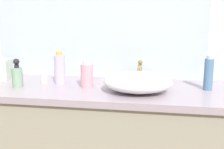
% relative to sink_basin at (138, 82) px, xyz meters
% --- Properties ---
extents(bathroom_wall_rear, '(6.00, 0.06, 2.60)m').
position_rel_sink_basin_xyz_m(bathroom_wall_rear, '(-0.20, 0.39, 0.40)').
color(bathroom_wall_rear, silver).
rests_on(bathroom_wall_rear, ground).
extents(sink_basin, '(0.37, 0.32, 0.11)m').
position_rel_sink_basin_xyz_m(sink_basin, '(0.00, 0.00, 0.00)').
color(sink_basin, silver).
rests_on(sink_basin, vanity_counter).
extents(faucet, '(0.03, 0.14, 0.14)m').
position_rel_sink_basin_xyz_m(faucet, '(0.00, 0.17, 0.03)').
color(faucet, olive).
rests_on(faucet, vanity_counter).
extents(soap_dispenser, '(0.06, 0.06, 0.17)m').
position_rel_sink_basin_xyz_m(soap_dispenser, '(-0.69, -0.01, 0.01)').
color(soap_dispenser, gray).
rests_on(soap_dispenser, vanity_counter).
extents(lotion_bottle, '(0.05, 0.05, 0.19)m').
position_rel_sink_basin_xyz_m(lotion_bottle, '(0.38, 0.10, 0.04)').
color(lotion_bottle, '#4C7094').
rests_on(lotion_bottle, vanity_counter).
extents(perfume_bottle, '(0.06, 0.06, 0.20)m').
position_rel_sink_basin_xyz_m(perfume_bottle, '(-0.48, 0.10, 0.04)').
color(perfume_bottle, '#C2AAD5').
rests_on(perfume_bottle, vanity_counter).
extents(spray_can, '(0.07, 0.07, 0.16)m').
position_rel_sink_basin_xyz_m(spray_can, '(-0.30, 0.05, 0.02)').
color(spray_can, pink).
rests_on(spray_can, vanity_counter).
extents(tissue_box, '(0.14, 0.14, 0.17)m').
position_rel_sink_basin_xyz_m(tissue_box, '(-0.91, 0.16, 0.02)').
color(tissue_box, beige).
rests_on(tissue_box, vanity_counter).
extents(candle_jar, '(0.04, 0.04, 0.05)m').
position_rel_sink_basin_xyz_m(candle_jar, '(-0.59, 0.12, -0.03)').
color(candle_jar, silver).
rests_on(candle_jar, vanity_counter).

